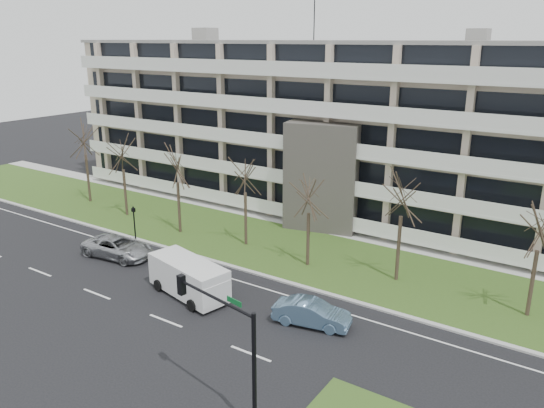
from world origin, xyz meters
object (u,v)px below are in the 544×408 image
Objects in this scene: silver_pickup at (118,247)px; pedestrian_signal at (134,219)px; blue_sedan at (312,313)px; white_van at (189,276)px; traffic_signal at (227,339)px.

pedestrian_signal is (-1.50, 3.06, 1.04)m from silver_pickup.
white_van is at bearing 85.79° from blue_sedan.
traffic_signal is at bearing -26.81° from white_van.
silver_pickup is 0.96× the size of traffic_signal.
traffic_signal is at bearing -33.73° from pedestrian_signal.
traffic_signal reaches higher than white_van.
pedestrian_signal is at bearing 167.65° from white_van.
traffic_signal is (17.45, -9.07, 2.93)m from silver_pickup.
pedestrian_signal reaches higher than white_van.
blue_sedan is at bearing -98.86° from silver_pickup.
white_van reaches higher than silver_pickup.
pedestrian_signal is (-10.09, 4.76, 0.44)m from white_van.
pedestrian_signal is (-18.21, 3.65, 1.08)m from blue_sedan.
white_van is 11.76m from traffic_signal.
traffic_signal is (8.86, -7.37, 2.33)m from white_van.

